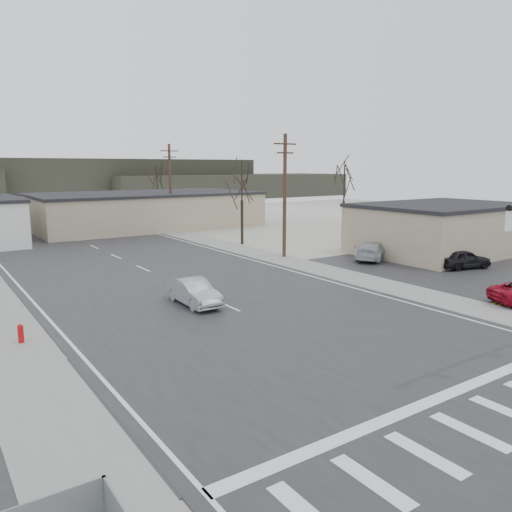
# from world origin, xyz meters

# --- Properties ---
(ground) EXTENTS (140.00, 140.00, 0.00)m
(ground) POSITION_xyz_m (0.00, 0.00, 0.00)
(ground) COLOR silver
(ground) RESTS_ON ground
(main_road) EXTENTS (18.00, 110.00, 0.05)m
(main_road) POSITION_xyz_m (0.00, 15.00, 0.02)
(main_road) COLOR #262628
(main_road) RESTS_ON ground
(cross_road) EXTENTS (90.00, 10.00, 0.04)m
(cross_road) POSITION_xyz_m (0.00, 0.00, 0.02)
(cross_road) COLOR #262628
(cross_road) RESTS_ON ground
(parking_lot) EXTENTS (18.00, 20.00, 0.03)m
(parking_lot) POSITION_xyz_m (20.00, 6.00, 0.02)
(parking_lot) COLOR #262628
(parking_lot) RESTS_ON ground
(sidewalk_right) EXTENTS (3.00, 90.00, 0.06)m
(sidewalk_right) POSITION_xyz_m (10.60, 20.00, 0.03)
(sidewalk_right) COLOR gray
(sidewalk_right) RESTS_ON ground
(fire_hydrant) EXTENTS (0.24, 0.24, 0.87)m
(fire_hydrant) POSITION_xyz_m (-10.20, 8.00, 0.45)
(fire_hydrant) COLOR #A50C0C
(fire_hydrant) RESTS_ON ground
(building_right_far) EXTENTS (26.30, 14.30, 4.30)m
(building_right_far) POSITION_xyz_m (10.00, 44.00, 2.15)
(building_right_far) COLOR tan
(building_right_far) RESTS_ON ground
(building_lot) EXTENTS (14.30, 10.30, 4.30)m
(building_lot) POSITION_xyz_m (24.00, 12.00, 2.16)
(building_lot) COLOR tan
(building_lot) RESTS_ON ground
(upole_right_a) EXTENTS (2.20, 0.30, 10.00)m
(upole_right_a) POSITION_xyz_m (11.50, 18.00, 5.22)
(upole_right_a) COLOR #4A2F22
(upole_right_a) RESTS_ON ground
(upole_right_b) EXTENTS (2.20, 0.30, 10.00)m
(upole_right_b) POSITION_xyz_m (11.50, 40.00, 5.22)
(upole_right_b) COLOR #4A2F22
(upole_right_b) RESTS_ON ground
(tree_right_mid) EXTENTS (3.74, 3.74, 8.33)m
(tree_right_mid) POSITION_xyz_m (12.50, 26.00, 5.93)
(tree_right_mid) COLOR black
(tree_right_mid) RESTS_ON ground
(tree_right_far) EXTENTS (3.52, 3.52, 7.84)m
(tree_right_far) POSITION_xyz_m (15.00, 52.00, 5.58)
(tree_right_far) COLOR black
(tree_right_far) RESTS_ON ground
(tree_lot) EXTENTS (3.52, 3.52, 7.84)m
(tree_lot) POSITION_xyz_m (22.00, 22.00, 5.58)
(tree_lot) COLOR black
(tree_lot) RESTS_ON ground
(hill_center) EXTENTS (80.00, 18.00, 9.00)m
(hill_center) POSITION_xyz_m (15.00, 96.00, 4.50)
(hill_center) COLOR #333026
(hill_center) RESTS_ON ground
(hill_right) EXTENTS (60.00, 18.00, 5.50)m
(hill_right) POSITION_xyz_m (50.00, 90.00, 2.75)
(hill_right) COLOR #333026
(hill_right) RESTS_ON ground
(sedan_crossing) EXTENTS (1.51, 4.22, 1.39)m
(sedan_crossing) POSITION_xyz_m (-1.36, 9.22, 0.74)
(sedan_crossing) COLOR gray
(sedan_crossing) RESTS_ON main_road
(car_far_a) EXTENTS (2.99, 5.14, 1.40)m
(car_far_a) POSITION_xyz_m (6.90, 51.91, 0.75)
(car_far_a) COLOR black
(car_far_a) RESTS_ON main_road
(car_far_b) EXTENTS (2.29, 4.03, 1.29)m
(car_far_b) POSITION_xyz_m (-4.89, 49.14, 0.69)
(car_far_b) COLOR black
(car_far_b) RESTS_ON main_road
(car_parked_dark_a) EXTENTS (4.40, 2.64, 1.40)m
(car_parked_dark_a) POSITION_xyz_m (19.49, 6.81, 0.73)
(car_parked_dark_a) COLOR black
(car_parked_dark_a) RESTS_ON parking_lot
(car_parked_dark_b) EXTENTS (4.77, 1.92, 1.54)m
(car_parked_dark_b) POSITION_xyz_m (22.29, 11.60, 0.80)
(car_parked_dark_b) COLOR black
(car_parked_dark_b) RESTS_ON parking_lot
(car_parked_silver) EXTENTS (5.34, 4.12, 1.44)m
(car_parked_silver) POSITION_xyz_m (16.69, 13.00, 0.76)
(car_parked_silver) COLOR #ACB3B8
(car_parked_silver) RESTS_ON parking_lot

